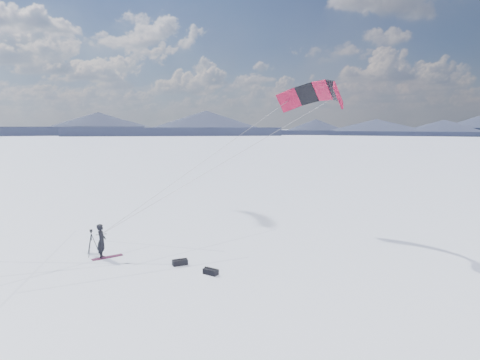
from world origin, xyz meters
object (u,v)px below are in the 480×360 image
object	(u,v)px
gear_bag_a	(180,262)
gear_bag_b	(211,271)
snowkiter	(102,258)
snowboard	(107,257)
tripod	(91,239)

from	to	relation	value
gear_bag_a	gear_bag_b	bearing A→B (deg)	-60.72
snowkiter	gear_bag_a	size ratio (longest dim) A/B	2.33
snowboard	gear_bag_b	bearing A→B (deg)	-58.77
snowkiter	snowboard	size ratio (longest dim) A/B	1.15
snowboard	tripod	world-z (taller)	tripod
snowboard	tripod	bearing A→B (deg)	122.57
snowboard	gear_bag_b	distance (m)	6.23
snowkiter	gear_bag_b	xyz separation A→B (m)	(5.22, -3.79, 0.14)
snowboard	gear_bag_a	bearing A→B (deg)	-51.41
tripod	gear_bag_a	bearing A→B (deg)	-40.55
snowboard	snowkiter	bearing A→B (deg)	155.39
snowkiter	gear_bag_a	world-z (taller)	snowkiter
snowkiter	tripod	bearing A→B (deg)	46.58
snowboard	gear_bag_a	size ratio (longest dim) A/B	2.03
snowkiter	snowboard	distance (m)	0.27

